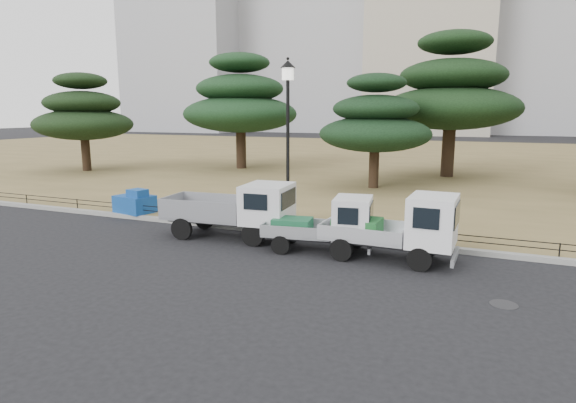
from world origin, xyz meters
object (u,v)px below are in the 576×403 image
at_px(street_lamp, 288,117).
at_px(tarp_pile, 135,203).
at_px(truck_kei_rear, 399,227).
at_px(truck_kei_front, 326,224).
at_px(truck_large, 235,207).

height_order(street_lamp, tarp_pile, street_lamp).
relative_size(street_lamp, tarp_pile, 3.44).
distance_m(street_lamp, tarp_pile, 7.64).
height_order(truck_kei_rear, street_lamp, street_lamp).
bearing_deg(truck_kei_rear, truck_kei_front, -179.73).
bearing_deg(truck_large, street_lamp, 39.70).
height_order(truck_kei_front, truck_kei_rear, truck_kei_rear).
xyz_separation_m(truck_kei_front, street_lamp, (-1.96, 1.68, 3.17)).
distance_m(truck_large, tarp_pile, 5.67).
relative_size(truck_kei_rear, street_lamp, 0.66).
xyz_separation_m(truck_large, tarp_pile, (-5.45, 1.47, -0.50)).
bearing_deg(truck_kei_rear, tarp_pile, 171.97).
xyz_separation_m(truck_large, truck_kei_rear, (5.48, -0.42, -0.08)).
height_order(truck_large, truck_kei_front, truck_large).
bearing_deg(street_lamp, tarp_pile, 178.68).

